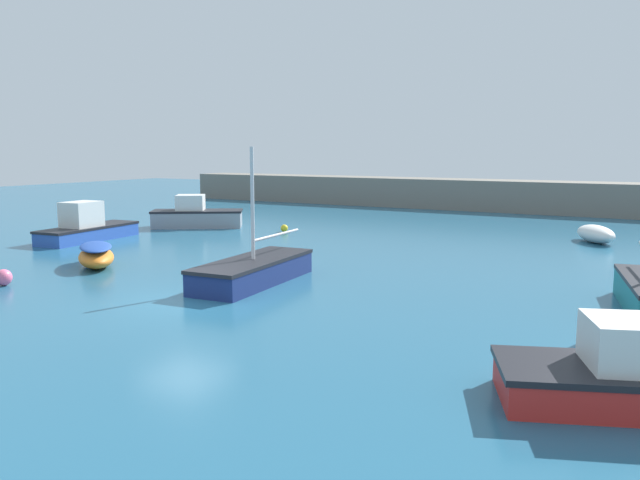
% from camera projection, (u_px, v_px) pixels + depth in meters
% --- Properties ---
extents(ground_plane, '(120.00, 120.00, 0.20)m').
position_uv_depth(ground_plane, '(184.00, 304.00, 18.92)').
color(ground_plane, '#235B7A').
extents(harbor_breakwater, '(52.72, 3.49, 2.28)m').
position_uv_depth(harbor_breakwater, '(483.00, 195.00, 47.30)').
color(harbor_breakwater, slate).
rests_on(harbor_breakwater, ground_plane).
extents(rowboat_with_red_cover, '(3.36, 3.09, 0.91)m').
position_uv_depth(rowboat_with_red_cover, '(96.00, 255.00, 24.40)').
color(rowboat_with_red_cover, orange).
rests_on(rowboat_with_red_cover, ground_plane).
extents(motorboat_grey_hull, '(5.45, 4.53, 1.91)m').
position_uv_depth(motorboat_grey_hull, '(196.00, 216.00, 36.77)').
color(motorboat_grey_hull, gray).
rests_on(motorboat_grey_hull, ground_plane).
extents(sailboat_short_mast, '(2.29, 6.12, 4.65)m').
position_uv_depth(sailboat_short_mast, '(254.00, 270.00, 21.35)').
color(sailboat_short_mast, navy).
rests_on(sailboat_short_mast, ground_plane).
extents(rowboat_white_midwater, '(2.67, 3.23, 0.86)m').
position_uv_depth(rowboat_white_midwater, '(596.00, 234.00, 30.71)').
color(rowboat_white_midwater, white).
rests_on(rowboat_white_midwater, ground_plane).
extents(cabin_cruiser_white, '(2.34, 5.73, 1.99)m').
position_uv_depth(cabin_cruiser_white, '(86.00, 227.00, 31.35)').
color(cabin_cruiser_white, '#2D56B7').
rests_on(cabin_cruiser_white, ground_plane).
extents(mooring_buoy_pink, '(0.56, 0.56, 0.56)m').
position_uv_depth(mooring_buoy_pink, '(3.00, 277.00, 20.98)').
color(mooring_buoy_pink, '#EA668C').
rests_on(mooring_buoy_pink, ground_plane).
extents(mooring_buoy_yellow, '(0.41, 0.41, 0.41)m').
position_uv_depth(mooring_buoy_yellow, '(284.00, 228.00, 34.70)').
color(mooring_buoy_yellow, yellow).
rests_on(mooring_buoy_yellow, ground_plane).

